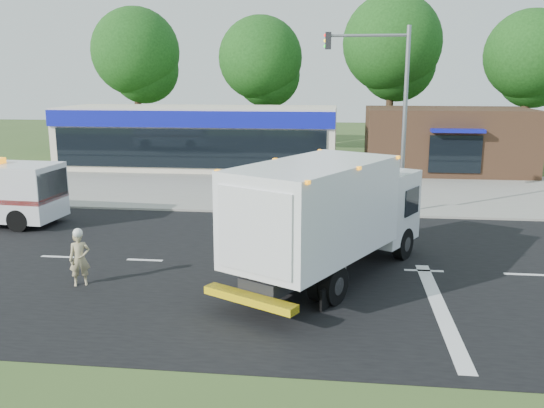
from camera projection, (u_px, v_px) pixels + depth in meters
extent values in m
plane|color=#385123|center=(327.00, 267.00, 18.27)|extent=(120.00, 120.00, 0.00)
cube|color=black|center=(327.00, 267.00, 18.27)|extent=(60.00, 14.00, 0.02)
cube|color=gray|center=(332.00, 208.00, 26.21)|extent=(60.00, 2.40, 0.12)
cube|color=gray|center=(333.00, 186.00, 31.84)|extent=(60.00, 9.00, 0.02)
cube|color=silver|center=(58.00, 257.00, 19.30)|extent=(1.20, 0.15, 0.01)
cube|color=silver|center=(145.00, 260.00, 18.96)|extent=(1.20, 0.15, 0.01)
cube|color=silver|center=(234.00, 263.00, 18.61)|extent=(1.20, 0.15, 0.01)
cube|color=silver|center=(327.00, 267.00, 18.27)|extent=(1.20, 0.15, 0.01)
cube|color=silver|center=(424.00, 271.00, 17.92)|extent=(1.20, 0.15, 0.01)
cube|color=silver|center=(524.00, 274.00, 17.58)|extent=(1.20, 0.15, 0.01)
cube|color=silver|center=(440.00, 308.00, 15.01)|extent=(0.40, 7.00, 0.01)
cube|color=black|center=(313.00, 261.00, 16.41)|extent=(3.61, 5.37, 0.39)
cube|color=silver|center=(374.00, 205.00, 19.32)|extent=(3.14, 3.07, 2.32)
cube|color=black|center=(388.00, 194.00, 20.11)|extent=(1.92, 1.15, 0.99)
cube|color=white|center=(314.00, 209.00, 16.08)|extent=(4.97, 6.11, 2.59)
cube|color=silver|center=(254.00, 232.00, 13.87)|extent=(1.97, 1.11, 2.10)
cube|color=yellow|center=(250.00, 299.00, 14.07)|extent=(2.51, 1.61, 0.20)
cube|color=orange|center=(315.00, 164.00, 15.80)|extent=(4.90, 5.94, 0.09)
cylinder|color=black|center=(347.00, 234.00, 20.22)|extent=(0.80, 1.09, 1.06)
cylinder|color=black|center=(403.00, 243.00, 19.03)|extent=(0.80, 1.09, 1.06)
cylinder|color=black|center=(266.00, 269.00, 16.47)|extent=(0.80, 1.09, 1.06)
cylinder|color=black|center=(334.00, 285.00, 15.22)|extent=(0.80, 1.09, 1.06)
imported|color=tan|center=(80.00, 259.00, 16.54)|extent=(0.69, 0.60, 1.60)
sphere|color=white|center=(78.00, 233.00, 16.37)|extent=(0.28, 0.28, 0.28)
cube|color=black|center=(43.00, 184.00, 22.98)|extent=(1.03, 2.17, 1.11)
cylinder|color=black|center=(47.00, 209.00, 24.32)|extent=(0.90, 0.34, 0.89)
cylinder|color=black|center=(18.00, 221.00, 22.40)|extent=(0.90, 0.34, 0.89)
cube|color=beige|center=(200.00, 137.00, 38.26)|extent=(18.00, 6.00, 4.00)
cube|color=#0D149C|center=(187.00, 119.00, 35.00)|extent=(18.00, 0.30, 1.00)
cube|color=black|center=(188.00, 149.00, 35.39)|extent=(17.00, 0.12, 2.40)
cube|color=#382316|center=(446.00, 140.00, 36.42)|extent=(10.00, 6.00, 4.00)
cube|color=#0D149C|center=(457.00, 130.00, 33.22)|extent=(3.00, 1.20, 0.20)
cube|color=black|center=(455.00, 154.00, 33.57)|extent=(3.00, 0.12, 2.20)
cylinder|color=gray|center=(404.00, 123.00, 24.43)|extent=(0.18, 0.18, 8.00)
cylinder|color=gray|center=(367.00, 35.00, 23.84)|extent=(3.40, 0.12, 0.12)
cube|color=black|center=(328.00, 41.00, 24.07)|extent=(0.25, 0.25, 0.70)
cylinder|color=#332114|center=(138.00, 105.00, 46.46)|extent=(0.56, 0.56, 7.35)
sphere|color=#164012|center=(135.00, 52.00, 45.55)|extent=(6.93, 6.93, 6.93)
sphere|color=#164012|center=(145.00, 69.00, 46.28)|extent=(5.46, 5.46, 5.46)
cylinder|color=#332114|center=(261.00, 109.00, 45.36)|extent=(0.56, 0.56, 6.86)
sphere|color=#164012|center=(260.00, 58.00, 44.52)|extent=(6.47, 6.47, 6.47)
sphere|color=#164012|center=(268.00, 75.00, 45.22)|extent=(5.10, 5.10, 5.10)
cylinder|color=#332114|center=(390.00, 103.00, 44.11)|extent=(0.56, 0.56, 7.84)
sphere|color=#164012|center=(392.00, 43.00, 43.14)|extent=(7.39, 7.39, 7.39)
sphere|color=#164012|center=(397.00, 63.00, 43.88)|extent=(5.82, 5.82, 5.82)
cylinder|color=#332114|center=(525.00, 110.00, 43.05)|extent=(0.56, 0.56, 7.00)
sphere|color=#164012|center=(530.00, 55.00, 42.18)|extent=(6.60, 6.60, 6.60)
sphere|color=#164012|center=(533.00, 73.00, 42.89)|extent=(5.20, 5.20, 5.20)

